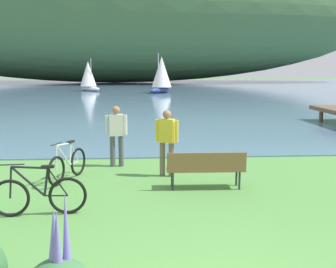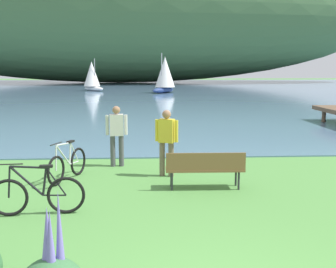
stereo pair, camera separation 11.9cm
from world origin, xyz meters
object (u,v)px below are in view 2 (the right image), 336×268
object	(u,v)px
park_bench_near_camera	(205,167)
bicycle_beside_path	(37,195)
sailboat_mid_bay	(92,76)
person_on_the_grass	(167,139)
person_at_shoreline	(117,132)
bicycle_leaning_near_bench	(67,164)
sailboat_toward_hillside	(165,74)

from	to	relation	value
park_bench_near_camera	bicycle_beside_path	bearing A→B (deg)	-155.68
sailboat_mid_bay	person_on_the_grass	bearing A→B (deg)	-80.14
person_at_shoreline	person_on_the_grass	world-z (taller)	same
bicycle_leaning_near_bench	sailboat_toward_hillside	size ratio (longest dim) A/B	0.40
park_bench_near_camera	person_at_shoreline	world-z (taller)	person_at_shoreline
person_at_shoreline	bicycle_beside_path	bearing A→B (deg)	-107.51
park_bench_near_camera	bicycle_beside_path	xyz separation A→B (m)	(-3.40, -1.54, -0.12)
sailboat_mid_bay	sailboat_toward_hillside	distance (m)	9.24
bicycle_leaning_near_bench	person_on_the_grass	distance (m)	2.55
person_at_shoreline	sailboat_toward_hillside	distance (m)	33.71
person_on_the_grass	sailboat_toward_hillside	size ratio (longest dim) A/B	0.41
park_bench_near_camera	sailboat_mid_bay	size ratio (longest dim) A/B	0.49
bicycle_leaning_near_bench	person_on_the_grass	world-z (taller)	person_on_the_grass
person_on_the_grass	person_at_shoreline	bearing A→B (deg)	139.24
bicycle_beside_path	sailboat_toward_hillside	xyz separation A→B (m)	(4.08, 37.49, 1.62)
bicycle_leaning_near_bench	sailboat_mid_bay	distance (m)	39.42
person_on_the_grass	sailboat_toward_hillside	bearing A→B (deg)	87.53
park_bench_near_camera	sailboat_mid_bay	distance (m)	40.84
sailboat_mid_bay	sailboat_toward_hillside	world-z (taller)	sailboat_toward_hillside
person_at_shoreline	sailboat_toward_hillside	world-z (taller)	sailboat_toward_hillside
bicycle_beside_path	person_at_shoreline	size ratio (longest dim) A/B	1.03
person_at_shoreline	bicycle_leaning_near_bench	bearing A→B (deg)	-128.19
bicycle_beside_path	bicycle_leaning_near_bench	bearing A→B (deg)	87.48
park_bench_near_camera	sailboat_mid_bay	bearing A→B (deg)	100.70
bicycle_beside_path	person_on_the_grass	xyz separation A→B (m)	(2.58, 2.76, 0.58)
sailboat_mid_bay	bicycle_leaning_near_bench	bearing A→B (deg)	-83.76
bicycle_leaning_near_bench	sailboat_toward_hillside	world-z (taller)	sailboat_toward_hillside
bicycle_beside_path	park_bench_near_camera	bearing A→B (deg)	24.32
person_on_the_grass	sailboat_mid_bay	bearing A→B (deg)	99.86
bicycle_beside_path	sailboat_mid_bay	distance (m)	41.88
bicycle_beside_path	sailboat_mid_bay	xyz separation A→B (m)	(-4.18, 41.65, 1.39)
person_on_the_grass	sailboat_toward_hillside	xyz separation A→B (m)	(1.50, 34.73, 1.04)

